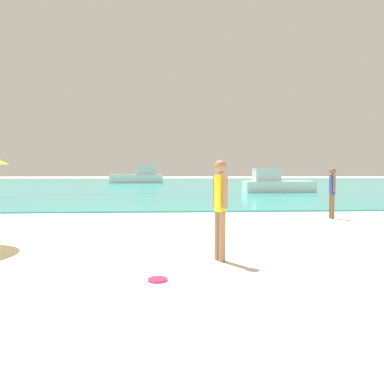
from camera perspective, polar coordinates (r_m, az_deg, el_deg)
name	(u,v)px	position (r m, az deg, el deg)	size (l,w,h in m)	color
water	(176,183)	(41.87, -2.65, 1.48)	(160.00, 60.00, 0.06)	teal
person_standing	(220,204)	(5.45, 4.66, -1.95)	(0.21, 0.34, 1.60)	#936B4C
frisbee	(158,280)	(4.64, -5.69, -14.22)	(0.26, 0.26, 0.03)	#E51E4C
person_distant	(332,190)	(11.14, 22.16, 0.32)	(0.20, 0.35, 1.53)	brown
boat_near	(276,184)	(23.39, 13.69, 1.29)	(4.65, 1.66, 1.56)	white
boat_far	(138,177)	(42.11, -8.86, 2.50)	(6.45, 2.66, 2.13)	white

